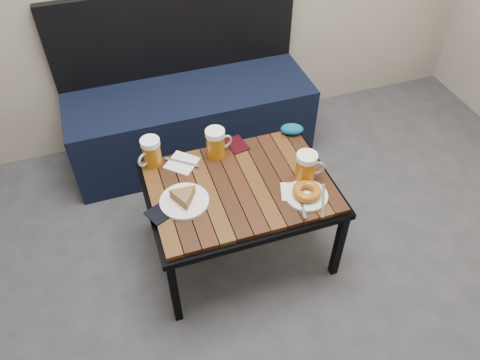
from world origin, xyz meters
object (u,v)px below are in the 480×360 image
object	(u,v)px
passport_burgundy	(237,145)
plate_pie	(184,199)
beer_mug_centre	(216,143)
passport_navy	(163,211)
plate_bagel	(307,193)
beer_mug_left	(151,152)
beer_mug_right	(306,167)
cafe_table	(240,191)
knit_pouch	(292,129)
bench	(190,114)

from	to	relation	value
passport_burgundy	plate_pie	bearing A→B (deg)	-149.32
beer_mug_centre	passport_navy	xyz separation A→B (m)	(-0.32, -0.27, -0.07)
plate_pie	plate_bagel	distance (m)	0.53
beer_mug_left	beer_mug_right	bearing A→B (deg)	120.35
cafe_table	plate_bagel	world-z (taller)	plate_bagel
plate_bagel	knit_pouch	size ratio (longest dim) A/B	2.09
beer_mug_right	bench	bearing A→B (deg)	117.33
cafe_table	beer_mug_right	distance (m)	0.32
beer_mug_left	knit_pouch	bearing A→B (deg)	147.52
plate_bagel	beer_mug_right	bearing A→B (deg)	69.39
beer_mug_left	knit_pouch	xyz separation A→B (m)	(0.70, 0.00, -0.05)
plate_pie	passport_burgundy	xyz separation A→B (m)	(0.33, 0.29, -0.02)
bench	plate_pie	size ratio (longest dim) A/B	6.60
cafe_table	plate_pie	world-z (taller)	plate_pie
bench	beer_mug_centre	bearing A→B (deg)	-90.83
cafe_table	beer_mug_centre	size ratio (longest dim) A/B	5.72
cafe_table	knit_pouch	size ratio (longest dim) A/B	7.37
beer_mug_centre	cafe_table	bearing A→B (deg)	-91.61
passport_burgundy	bench	bearing A→B (deg)	90.10
beer_mug_left	passport_burgundy	size ratio (longest dim) A/B	1.19
cafe_table	beer_mug_left	bearing A→B (deg)	142.85
cafe_table	plate_bagel	xyz separation A→B (m)	(0.25, -0.16, 0.07)
cafe_table	plate_pie	bearing A→B (deg)	-174.25
beer_mug_right	passport_burgundy	world-z (taller)	beer_mug_right
cafe_table	beer_mug_right	bearing A→B (deg)	-12.25
beer_mug_centre	passport_burgundy	distance (m)	0.14
beer_mug_right	plate_bagel	world-z (taller)	beer_mug_right
beer_mug_right	plate_pie	bearing A→B (deg)	-176.12
beer_mug_right	knit_pouch	bearing A→B (deg)	84.97
cafe_table	beer_mug_centre	distance (m)	0.26
beer_mug_centre	plate_pie	bearing A→B (deg)	-143.35
cafe_table	beer_mug_left	xyz separation A→B (m)	(-0.34, 0.26, 0.12)
beer_mug_left	plate_bagel	bearing A→B (deg)	111.94
plate_bagel	passport_burgundy	distance (m)	0.46
passport_burgundy	beer_mug_left	bearing A→B (deg)	170.07
beer_mug_left	plate_pie	xyz separation A→B (m)	(0.08, -0.28, -0.05)
cafe_table	passport_burgundy	xyz separation A→B (m)	(0.07, 0.26, 0.05)
knit_pouch	passport_navy	bearing A→B (deg)	-156.74
passport_burgundy	knit_pouch	xyz separation A→B (m)	(0.29, 0.00, 0.02)
passport_navy	beer_mug_right	bearing A→B (deg)	63.65
beer_mug_right	passport_burgundy	distance (m)	0.40
beer_mug_centre	passport_navy	world-z (taller)	beer_mug_centre
beer_mug_left	beer_mug_centre	world-z (taller)	beer_mug_centre
passport_burgundy	knit_pouch	world-z (taller)	knit_pouch
beer_mug_right	plate_pie	distance (m)	0.55
plate_pie	plate_bagel	world-z (taller)	plate_pie
passport_burgundy	cafe_table	bearing A→B (deg)	-115.33
bench	plate_pie	distance (m)	0.92
beer_mug_centre	beer_mug_right	xyz separation A→B (m)	(0.33, -0.29, 0.00)
beer_mug_right	passport_navy	bearing A→B (deg)	-173.49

